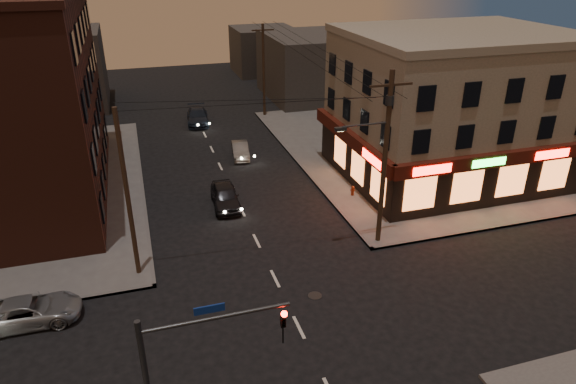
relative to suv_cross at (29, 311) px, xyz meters
name	(u,v)px	position (x,y,z in m)	size (l,w,h in m)	color
ground	(299,327)	(11.72, -4.00, -0.63)	(120.00, 120.00, 0.00)	black
sidewalk_ne	(427,146)	(29.72, 15.00, -0.55)	(24.00, 28.00, 0.15)	#514F4C
pizza_building	(451,106)	(27.65, 9.43, 4.72)	(15.85, 12.85, 10.50)	gray
bg_building_ne_a	(312,66)	(25.72, 34.00, 2.87)	(10.00, 12.00, 7.00)	#3F3D3A
bg_building_nw	(60,69)	(-1.28, 38.00, 3.37)	(9.00, 10.00, 8.00)	#3F3D3A
bg_building_ne_b	(264,50)	(23.72, 48.00, 2.37)	(8.00, 8.00, 6.00)	#3F3D3A
utility_pole_main	(384,151)	(18.40, 1.80, 5.13)	(4.20, 0.44, 10.00)	#382619
utility_pole_far	(264,71)	(18.52, 28.00, 4.02)	(0.26, 0.26, 9.00)	#382619
utility_pole_west	(128,196)	(4.92, 2.50, 4.02)	(0.24, 0.24, 9.00)	#382619
traffic_signal	(182,374)	(6.15, -9.60, 3.53)	(4.49, 0.32, 6.47)	#333538
suv_cross	(29,311)	(0.00, 0.00, 0.00)	(2.09, 4.52, 1.26)	gray
sedan_near	(225,196)	(10.83, 9.07, 0.10)	(1.72, 4.27, 1.46)	black
sedan_mid	(240,150)	(13.69, 17.52, -0.02)	(1.28, 3.68, 1.21)	#64635E
sedan_far	(198,116)	(11.60, 27.58, 0.09)	(2.02, 4.97, 1.44)	black
fire_hydrant	(353,190)	(19.52, 7.81, -0.10)	(0.32, 0.32, 0.70)	maroon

